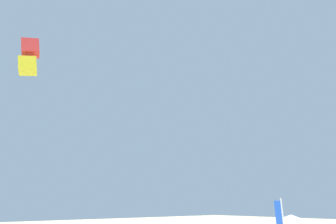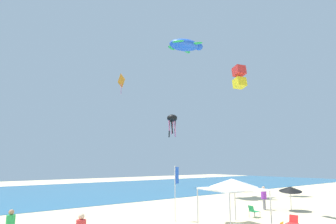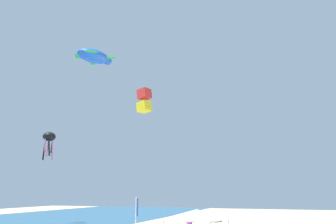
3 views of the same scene
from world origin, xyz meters
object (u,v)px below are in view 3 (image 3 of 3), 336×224
Objects in this scene: banner_flag at (136,220)px; kite_turtle_blue at (94,56)px; canopy_tent at (197,215)px; kite_box_red at (144,100)px; beach_umbrella at (212,218)px; kite_octopus_black at (49,138)px.

banner_flag is 0.76× the size of kite_turtle_blue.
kite_box_red reaches higher than canopy_tent.
canopy_tent is at bearing 51.67° from kite_box_red.
beach_umbrella is at bearing -73.85° from kite_turtle_blue.
kite_box_red reaches higher than banner_flag.
beach_umbrella is at bearing 71.82° from kite_box_red.
kite_octopus_black is (14.90, 23.77, 8.23)m from canopy_tent.
kite_turtle_blue is 8.12m from kite_box_red.
beach_umbrella is 0.58× the size of banner_flag.
kite_octopus_black is at bearing 57.91° from canopy_tent.
beach_umbrella is at bearing -93.05° from kite_octopus_black.
kite_octopus_black reaches higher than beach_umbrella.
canopy_tent is at bearing -104.96° from kite_turtle_blue.
kite_box_red is (15.11, 10.39, 12.19)m from canopy_tent.
kite_octopus_black is at bearing 74.04° from beach_umbrella.
banner_flag is 27.36m from kite_octopus_black.
kite_turtle_blue is (0.27, 12.76, 16.64)m from beach_umbrella.
kite_octopus_black is at bearing 50.95° from banner_flag.
canopy_tent is at bearing -109.18° from kite_octopus_black.
kite_turtle_blue reaches higher than canopy_tent.
canopy_tent is at bearing -174.11° from beach_umbrella.
beach_umbrella is 0.44× the size of kite_turtle_blue.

